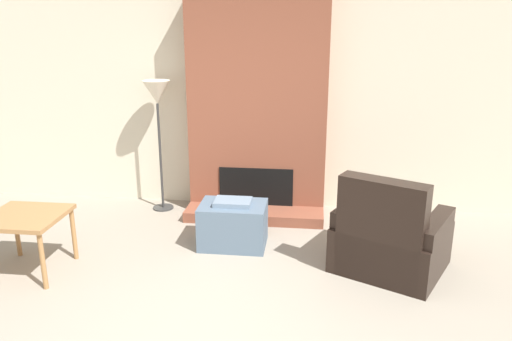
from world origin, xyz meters
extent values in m
cube|color=beige|center=(0.00, 3.00, 1.30)|extent=(7.34, 0.06, 2.60)
cube|color=brown|center=(0.00, 2.80, 1.30)|extent=(1.62, 0.34, 2.60)
cube|color=brown|center=(0.00, 2.44, 0.06)|extent=(1.62, 0.39, 0.12)
cube|color=black|center=(0.00, 2.62, 0.35)|extent=(0.88, 0.02, 0.46)
cube|color=slate|center=(-0.13, 1.73, 0.23)|extent=(0.68, 0.48, 0.45)
cube|color=slate|center=(-0.13, 1.73, 0.48)|extent=(0.37, 0.26, 0.05)
cube|color=black|center=(1.43, 1.43, 0.21)|extent=(1.21, 1.18, 0.43)
cube|color=black|center=(1.28, 1.14, 0.48)|extent=(0.78, 0.52, 0.96)
cube|color=black|center=(1.77, 1.26, 0.29)|extent=(0.49, 0.76, 0.59)
cube|color=black|center=(1.08, 1.60, 0.29)|extent=(0.49, 0.76, 0.59)
cube|color=#9E7042|center=(-1.92, 0.95, 0.55)|extent=(0.67, 0.66, 0.04)
cylinder|color=#9E7042|center=(-1.63, 0.67, 0.26)|extent=(0.04, 0.04, 0.53)
cylinder|color=#9E7042|center=(-2.22, 1.24, 0.26)|extent=(0.04, 0.04, 0.53)
cylinder|color=#9E7042|center=(-1.63, 1.24, 0.26)|extent=(0.04, 0.04, 0.53)
cylinder|color=#333333|center=(-1.17, 2.67, 0.01)|extent=(0.25, 0.25, 0.02)
cylinder|color=#333333|center=(-1.17, 2.67, 0.67)|extent=(0.03, 0.03, 1.30)
cone|color=silver|center=(-1.17, 2.67, 1.45)|extent=(0.32, 0.32, 0.27)
camera|label=1|loc=(0.67, -2.99, 2.28)|focal=35.00mm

